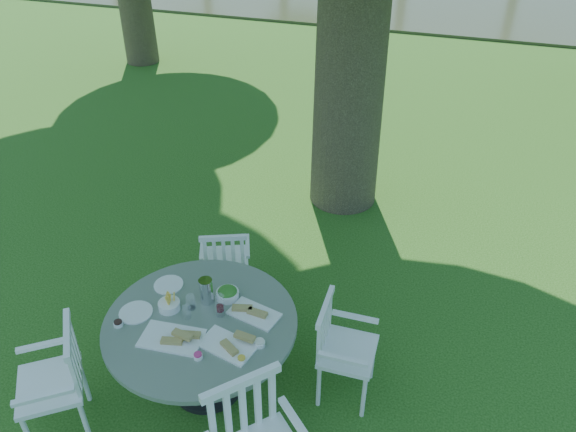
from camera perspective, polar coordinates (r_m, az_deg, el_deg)
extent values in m
plane|color=#153F0D|center=(5.34, -0.66, -8.72)|extent=(140.00, 140.00, 0.00)
cylinder|color=black|center=(4.71, -8.12, -16.50)|extent=(0.56, 0.56, 0.04)
cylinder|color=black|center=(4.45, -8.48, -13.74)|extent=(0.12, 0.12, 0.64)
cylinder|color=slate|center=(4.21, -8.86, -10.65)|extent=(1.42, 1.42, 0.04)
cylinder|color=white|center=(4.38, 7.69, -17.76)|extent=(0.03, 0.03, 0.43)
cylinder|color=white|center=(4.62, 8.58, -14.16)|extent=(0.03, 0.03, 0.43)
cylinder|color=white|center=(4.41, 3.13, -16.87)|extent=(0.03, 0.03, 0.43)
cylinder|color=white|center=(4.65, 4.33, -13.36)|extent=(0.03, 0.03, 0.43)
cube|color=white|center=(4.33, 6.12, -13.51)|extent=(0.40, 0.44, 0.04)
cube|color=white|center=(4.21, 3.72, -11.18)|extent=(0.04, 0.44, 0.44)
cylinder|color=white|center=(5.45, -4.29, -5.05)|extent=(0.03, 0.03, 0.40)
cylinder|color=white|center=(5.46, -8.04, -5.20)|extent=(0.03, 0.03, 0.40)
cylinder|color=white|center=(5.20, -4.24, -7.28)|extent=(0.03, 0.03, 0.40)
cylinder|color=white|center=(5.22, -8.18, -7.43)|extent=(0.03, 0.03, 0.40)
cube|color=white|center=(5.19, -6.33, -4.39)|extent=(0.52, 0.50, 0.04)
cube|color=white|center=(4.94, -6.50, -3.98)|extent=(0.39, 0.19, 0.41)
cylinder|color=white|center=(4.74, -24.56, -15.98)|extent=(0.04, 0.04, 0.46)
cylinder|color=white|center=(4.68, -20.03, -15.36)|extent=(0.04, 0.04, 0.46)
cylinder|color=white|center=(4.42, -19.86, -19.27)|extent=(0.04, 0.04, 0.46)
cube|color=white|center=(4.39, -23.04, -15.52)|extent=(0.62, 0.63, 0.04)
cube|color=white|center=(4.21, -20.91, -13.21)|extent=(0.31, 0.40, 0.47)
cube|color=white|center=(3.61, -4.60, -18.89)|extent=(0.38, 0.40, 0.51)
cube|color=white|center=(4.10, -11.72, -12.05)|extent=(0.45, 0.29, 0.02)
cube|color=white|center=(3.99, -6.17, -12.95)|extent=(0.43, 0.31, 0.02)
cube|color=white|center=(4.19, -3.44, -9.89)|extent=(0.41, 0.29, 0.02)
cylinder|color=white|center=(4.35, -15.20, -9.43)|extent=(0.25, 0.25, 0.01)
cylinder|color=white|center=(4.52, -12.03, -6.85)|extent=(0.23, 0.23, 0.01)
cylinder|color=white|center=(4.31, -11.97, -8.89)|extent=(0.16, 0.16, 0.06)
cylinder|color=white|center=(4.33, -6.16, -7.93)|extent=(0.17, 0.17, 0.06)
cylinder|color=silver|center=(4.27, -8.30, -7.54)|extent=(0.10, 0.10, 0.21)
cylinder|color=white|center=(4.16, -6.93, -9.01)|extent=(0.07, 0.07, 0.19)
cylinder|color=white|center=(4.26, -9.86, -8.61)|extent=(0.07, 0.07, 0.12)
cylinder|color=white|center=(4.20, -10.26, -9.58)|extent=(0.06, 0.06, 0.11)
cylinder|color=white|center=(3.94, -9.13, -13.91)|extent=(0.06, 0.06, 0.03)
cylinder|color=white|center=(3.89, -4.74, -14.35)|extent=(0.06, 0.06, 0.03)
cylinder|color=white|center=(3.98, -2.90, -12.81)|extent=(0.08, 0.08, 0.03)
cylinder|color=white|center=(4.28, -16.85, -10.46)|extent=(0.07, 0.07, 0.03)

